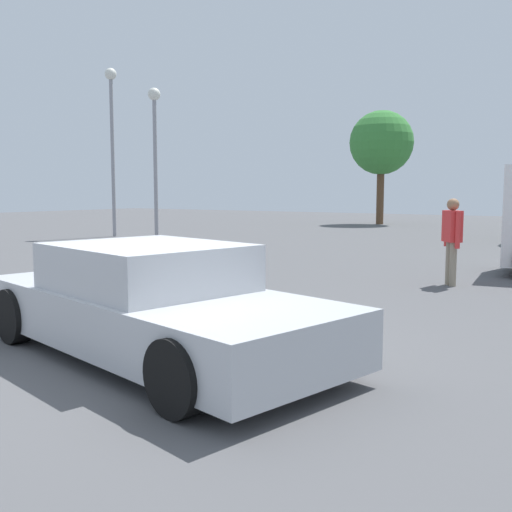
% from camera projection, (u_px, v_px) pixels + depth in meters
% --- Properties ---
extents(ground_plane, '(80.00, 80.00, 0.00)m').
position_uv_depth(ground_plane, '(153.00, 361.00, 6.23)').
color(ground_plane, '#515154').
extents(sedan_foreground, '(4.87, 2.79, 1.21)m').
position_uv_depth(sedan_foreground, '(152.00, 304.00, 6.37)').
color(sedan_foreground, '#B7BABF').
rests_on(sedan_foreground, ground_plane).
extents(pedestrian, '(0.44, 0.46, 1.63)m').
position_uv_depth(pedestrian, '(452.00, 234.00, 11.06)').
color(pedestrian, gray).
rests_on(pedestrian, ground_plane).
extents(light_post_mid, '(0.44, 0.44, 6.41)m').
position_uv_depth(light_post_mid, '(112.00, 123.00, 22.74)').
color(light_post_mid, gray).
rests_on(light_post_mid, ground_plane).
extents(light_post_far, '(0.44, 0.44, 5.39)m').
position_uv_depth(light_post_far, '(155.00, 135.00, 21.08)').
color(light_post_far, gray).
rests_on(light_post_far, ground_plane).
extents(tree_back_left, '(3.36, 3.36, 5.99)m').
position_uv_depth(tree_back_left, '(381.00, 143.00, 31.33)').
color(tree_back_left, brown).
rests_on(tree_back_left, ground_plane).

